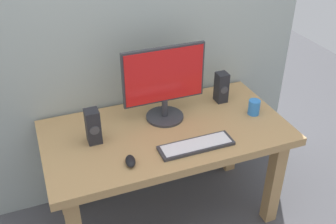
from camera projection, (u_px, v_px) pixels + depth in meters
name	position (u px, v px, depth m)	size (l,w,h in m)	color
ground_plane	(166.00, 213.00, 2.72)	(6.00, 6.00, 0.00)	#4C4C51
desk	(166.00, 144.00, 2.40)	(1.46, 0.76, 0.71)	tan
monitor	(164.00, 82.00, 2.33)	(0.51, 0.23, 0.47)	#333338
keyboard_primary	(196.00, 145.00, 2.19)	(0.43, 0.13, 0.02)	#333338
mouse	(130.00, 161.00, 2.06)	(0.05, 0.10, 0.04)	black
speaker_right	(221.00, 87.00, 2.58)	(0.07, 0.08, 0.20)	#232328
speaker_left	(93.00, 126.00, 2.19)	(0.08, 0.09, 0.21)	#232328
coffee_mug	(254.00, 107.00, 2.47)	(0.07, 0.07, 0.10)	#337FD8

